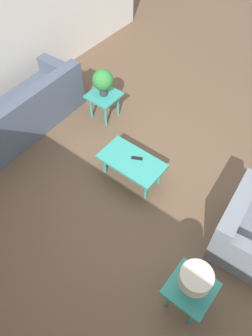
{
  "coord_description": "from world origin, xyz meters",
  "views": [
    {
      "loc": [
        -1.56,
        2.44,
        3.93
      ],
      "look_at": [
        0.1,
        0.34,
        0.55
      ],
      "focal_mm": 35.0,
      "sensor_mm": 36.0,
      "label": 1
    }
  ],
  "objects_px": {
    "sofa": "(23,113)",
    "side_table_lamp": "(190,290)",
    "armchair": "(250,230)",
    "table_lamp": "(195,279)",
    "potted_plant": "(103,81)",
    "coffee_table": "(132,163)",
    "side_table_plant": "(104,98)"
  },
  "relations": [
    {
      "from": "side_table_plant",
      "to": "table_lamp",
      "type": "xyz_separation_m",
      "value": [
        -2.77,
        1.81,
        0.34
      ]
    },
    {
      "from": "sofa",
      "to": "potted_plant",
      "type": "height_order",
      "value": "potted_plant"
    },
    {
      "from": "side_table_lamp",
      "to": "side_table_plant",
      "type": "bearing_deg",
      "value": -33.21
    },
    {
      "from": "sofa",
      "to": "coffee_table",
      "type": "bearing_deg",
      "value": 95.15
    },
    {
      "from": "sofa",
      "to": "side_table_lamp",
      "type": "xyz_separation_m",
      "value": [
        -3.63,
        0.79,
        0.08
      ]
    },
    {
      "from": "sofa",
      "to": "table_lamp",
      "type": "height_order",
      "value": "table_lamp"
    },
    {
      "from": "armchair",
      "to": "potted_plant",
      "type": "distance_m",
      "value": 3.07
    },
    {
      "from": "armchair",
      "to": "coffee_table",
      "type": "xyz_separation_m",
      "value": [
        1.77,
        0.07,
        0.03
      ]
    },
    {
      "from": "potted_plant",
      "to": "table_lamp",
      "type": "relative_size",
      "value": 1.24
    },
    {
      "from": "armchair",
      "to": "side_table_lamp",
      "type": "distance_m",
      "value": 1.13
    },
    {
      "from": "armchair",
      "to": "side_table_plant",
      "type": "distance_m",
      "value": 3.04
    },
    {
      "from": "sofa",
      "to": "side_table_lamp",
      "type": "bearing_deg",
      "value": 75.98
    },
    {
      "from": "armchair",
      "to": "table_lamp",
      "type": "relative_size",
      "value": 2.89
    },
    {
      "from": "sofa",
      "to": "side_table_lamp",
      "type": "relative_size",
      "value": 4.41
    },
    {
      "from": "side_table_lamp",
      "to": "table_lamp",
      "type": "height_order",
      "value": "table_lamp"
    },
    {
      "from": "sofa",
      "to": "table_lamp",
      "type": "relative_size",
      "value": 5.81
    },
    {
      "from": "coffee_table",
      "to": "table_lamp",
      "type": "xyz_separation_m",
      "value": [
        -1.59,
        1.04,
        0.39
      ]
    },
    {
      "from": "armchair",
      "to": "side_table_lamp",
      "type": "height_order",
      "value": "armchair"
    },
    {
      "from": "side_table_lamp",
      "to": "table_lamp",
      "type": "relative_size",
      "value": 1.32
    },
    {
      "from": "side_table_lamp",
      "to": "coffee_table",
      "type": "bearing_deg",
      "value": -33.11
    },
    {
      "from": "side_table_plant",
      "to": "potted_plant",
      "type": "bearing_deg",
      "value": 153.43
    },
    {
      "from": "coffee_table",
      "to": "side_table_plant",
      "type": "bearing_deg",
      "value": -33.33
    },
    {
      "from": "side_table_plant",
      "to": "side_table_lamp",
      "type": "xyz_separation_m",
      "value": [
        -2.77,
        1.81,
        0.0
      ]
    },
    {
      "from": "side_table_plant",
      "to": "armchair",
      "type": "bearing_deg",
      "value": 166.63
    },
    {
      "from": "coffee_table",
      "to": "side_table_plant",
      "type": "xyz_separation_m",
      "value": [
        1.18,
        -0.78,
        0.05
      ]
    },
    {
      "from": "side_table_lamp",
      "to": "table_lamp",
      "type": "xyz_separation_m",
      "value": [
        0.0,
        0.0,
        0.34
      ]
    },
    {
      "from": "sofa",
      "to": "table_lamp",
      "type": "xyz_separation_m",
      "value": [
        -3.63,
        0.79,
        0.41
      ]
    },
    {
      "from": "potted_plant",
      "to": "armchair",
      "type": "bearing_deg",
      "value": 166.63
    },
    {
      "from": "side_table_plant",
      "to": "coffee_table",
      "type": "bearing_deg",
      "value": 146.67
    },
    {
      "from": "sofa",
      "to": "potted_plant",
      "type": "xyz_separation_m",
      "value": [
        -0.86,
        -1.02,
        0.43
      ]
    },
    {
      "from": "coffee_table",
      "to": "armchair",
      "type": "bearing_deg",
      "value": -177.6
    },
    {
      "from": "side_table_lamp",
      "to": "potted_plant",
      "type": "bearing_deg",
      "value": -33.21
    }
  ]
}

